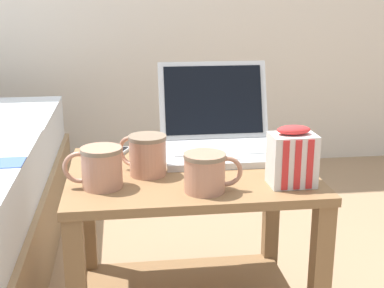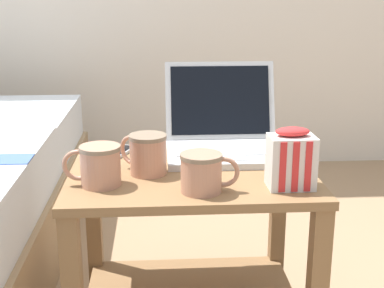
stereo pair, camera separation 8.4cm
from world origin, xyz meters
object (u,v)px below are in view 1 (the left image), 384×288
Objects in this scene: mug_mid_center at (147,153)px; cell_phone at (109,154)px; laptop at (219,135)px; mug_front_left at (100,165)px; mug_front_right at (206,170)px; snack_bag at (292,158)px.

mug_mid_center is 0.20m from cell_phone.
cell_phone is (-0.32, -0.01, -0.04)m from laptop.
mug_front_left reaches higher than mug_front_right.
snack_bag reaches higher than cell_phone.
laptop is 1.94× the size of cell_phone.
snack_bag reaches higher than mug_front_right.
mug_front_right is at bearing -13.57° from mug_front_left.
mug_mid_center is 0.36m from snack_bag.
laptop is at bearing 1.55° from cell_phone.
mug_front_left is at bearing -92.89° from cell_phone.
snack_bag is (0.45, -0.04, 0.01)m from mug_front_left.
cell_phone is at bearing 120.36° from mug_mid_center.
snack_bag is (0.34, -0.12, 0.01)m from mug_mid_center.
mug_mid_center is at bearing 133.42° from mug_front_right.
laptop reaches higher than mug_front_left.
mug_front_left is 0.96× the size of snack_bag.
mug_front_left is 0.25m from mug_front_right.
snack_bag reaches higher than mug_front_left.
laptop reaches higher than mug_mid_center.
mug_mid_center is 0.72× the size of cell_phone.
mug_mid_center is at bearing 160.41° from snack_bag.
cell_phone is at bearing 126.74° from mug_front_right.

